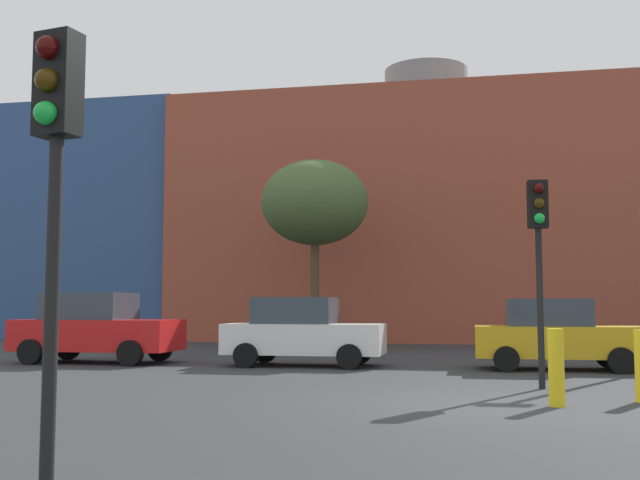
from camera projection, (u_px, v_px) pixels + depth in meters
name	position (u px, v px, depth m)	size (l,w,h in m)	color
ground_plane	(471.00, 403.00, 11.97)	(200.00, 200.00, 0.00)	#2D3033
building_backdrop	(428.00, 222.00, 36.33)	(39.77, 10.37, 12.96)	#9E4733
parked_car_0	(96.00, 328.00, 20.59)	(4.35, 2.13, 1.89)	red
parked_car_1	(302.00, 332.00, 19.47)	(4.03, 1.98, 1.75)	white
parked_car_2	(556.00, 334.00, 18.25)	(3.92, 1.92, 1.70)	gold
traffic_light_near_left	(55.00, 149.00, 6.40)	(0.40, 0.39, 3.84)	black
traffic_light_island	(539.00, 235.00, 14.17)	(0.38, 0.38, 3.87)	black
bare_tree_1	(315.00, 203.00, 27.95)	(3.94, 3.94, 6.91)	brown
bollard_yellow_1	(556.00, 367.00, 11.53)	(0.24, 0.24, 1.17)	yellow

